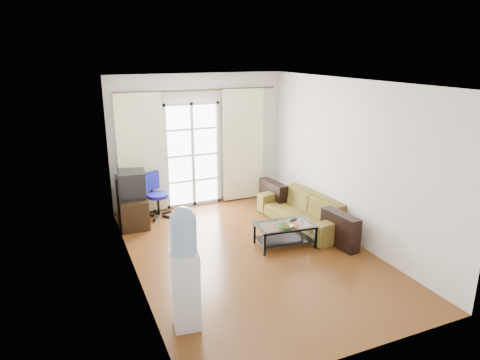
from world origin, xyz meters
name	(u,v)px	position (x,y,z in m)	size (l,w,h in m)	color
floor	(251,253)	(0.00, 0.00, 0.00)	(5.20, 5.20, 0.00)	brown
ceiling	(252,82)	(0.00, 0.00, 2.70)	(5.20, 5.20, 0.00)	white
wall_back	(198,141)	(0.00, 2.60, 1.35)	(3.60, 0.02, 2.70)	white
wall_front	(362,240)	(0.00, -2.60, 1.35)	(3.60, 0.02, 2.70)	white
wall_left	(131,187)	(-1.80, 0.00, 1.35)	(0.02, 5.20, 2.70)	white
wall_right	(349,161)	(1.80, 0.00, 1.35)	(0.02, 5.20, 2.70)	white
french_door	(193,155)	(-0.15, 2.54, 1.07)	(1.16, 0.06, 2.15)	white
curtain_rod	(199,90)	(0.00, 2.50, 2.38)	(0.04, 0.04, 3.30)	#4C3F2D
curtain_left	(141,155)	(-1.20, 2.48, 1.20)	(0.90, 0.07, 2.35)	#FAFBC9
curtain_right	(243,145)	(0.95, 2.48, 1.20)	(0.90, 0.07, 2.35)	#FAFBC9
radiator	(236,185)	(0.80, 2.50, 0.33)	(0.64, 0.12, 0.64)	#979799
sofa	(303,210)	(1.37, 0.68, 0.29)	(0.98, 2.06, 0.58)	olive
coffee_table	(285,232)	(0.64, 0.05, 0.25)	(1.00, 0.63, 0.39)	silver
bowl	(286,226)	(0.57, -0.10, 0.41)	(0.24, 0.24, 0.06)	#389A5C
book	(289,227)	(0.63, -0.11, 0.40)	(0.29, 0.30, 0.02)	maroon
remote	(293,220)	(0.83, 0.12, 0.40)	(0.18, 0.05, 0.02)	black
tv_stand	(133,212)	(-1.52, 1.91, 0.27)	(0.50, 0.75, 0.55)	black
crt_tv	(130,184)	(-1.52, 1.96, 0.79)	(0.58, 0.57, 0.48)	black
task_chair	(157,203)	(-1.00, 2.21, 0.26)	(0.78, 0.78, 0.87)	black
water_cooler	(185,266)	(-1.48, -1.42, 0.78)	(0.35, 0.34, 1.50)	silver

